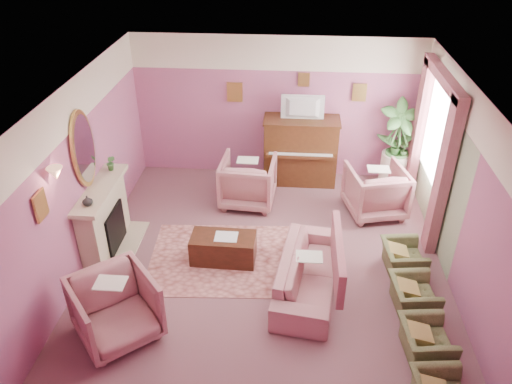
# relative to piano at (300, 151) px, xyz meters

# --- Properties ---
(floor) EXTENTS (5.50, 6.00, 0.01)m
(floor) POSITION_rel_piano_xyz_m (-0.50, -2.68, -0.65)
(floor) COLOR #794C53
(floor) RESTS_ON ground
(ceiling) EXTENTS (5.50, 6.00, 0.01)m
(ceiling) POSITION_rel_piano_xyz_m (-0.50, -2.68, 2.15)
(ceiling) COLOR white
(ceiling) RESTS_ON wall_back
(wall_back) EXTENTS (5.50, 0.02, 2.80)m
(wall_back) POSITION_rel_piano_xyz_m (-0.50, 0.32, 0.75)
(wall_back) COLOR #884E78
(wall_back) RESTS_ON floor
(wall_front) EXTENTS (5.50, 0.02, 2.80)m
(wall_front) POSITION_rel_piano_xyz_m (-0.50, -5.68, 0.75)
(wall_front) COLOR #884E78
(wall_front) RESTS_ON floor
(wall_left) EXTENTS (0.02, 6.00, 2.80)m
(wall_left) POSITION_rel_piano_xyz_m (-3.25, -2.68, 0.75)
(wall_left) COLOR #884E78
(wall_left) RESTS_ON floor
(wall_right) EXTENTS (0.02, 6.00, 2.80)m
(wall_right) POSITION_rel_piano_xyz_m (2.25, -2.68, 0.75)
(wall_right) COLOR #884E78
(wall_right) RESTS_ON floor
(picture_rail_band) EXTENTS (5.50, 0.01, 0.65)m
(picture_rail_band) POSITION_rel_piano_xyz_m (-0.50, 0.31, 1.82)
(picture_rail_band) COLOR white
(picture_rail_band) RESTS_ON wall_back
(stripe_panel) EXTENTS (0.01, 3.00, 2.15)m
(stripe_panel) POSITION_rel_piano_xyz_m (2.23, -1.38, 0.42)
(stripe_panel) COLOR #96A680
(stripe_panel) RESTS_ON wall_right
(fireplace_surround) EXTENTS (0.30, 1.40, 1.10)m
(fireplace_surround) POSITION_rel_piano_xyz_m (-3.09, -2.48, -0.10)
(fireplace_surround) COLOR #C5B792
(fireplace_surround) RESTS_ON floor
(fireplace_inset) EXTENTS (0.18, 0.72, 0.68)m
(fireplace_inset) POSITION_rel_piano_xyz_m (-2.99, -2.48, -0.25)
(fireplace_inset) COLOR black
(fireplace_inset) RESTS_ON floor
(fire_ember) EXTENTS (0.06, 0.54, 0.10)m
(fire_ember) POSITION_rel_piano_xyz_m (-2.95, -2.48, -0.43)
(fire_ember) COLOR #FF340B
(fire_ember) RESTS_ON floor
(mantel_shelf) EXTENTS (0.40, 1.55, 0.07)m
(mantel_shelf) POSITION_rel_piano_xyz_m (-3.06, -2.48, 0.47)
(mantel_shelf) COLOR #C5B792
(mantel_shelf) RESTS_ON fireplace_surround
(hearth) EXTENTS (0.55, 1.50, 0.02)m
(hearth) POSITION_rel_piano_xyz_m (-2.89, -2.48, -0.64)
(hearth) COLOR #C5B792
(hearth) RESTS_ON floor
(mirror_frame) EXTENTS (0.04, 0.72, 1.20)m
(mirror_frame) POSITION_rel_piano_xyz_m (-3.20, -2.48, 1.15)
(mirror_frame) COLOR tan
(mirror_frame) RESTS_ON wall_left
(mirror_glass) EXTENTS (0.01, 0.60, 1.06)m
(mirror_glass) POSITION_rel_piano_xyz_m (-3.17, -2.48, 1.15)
(mirror_glass) COLOR silver
(mirror_glass) RESTS_ON wall_left
(sconce_shade) EXTENTS (0.20, 0.20, 0.16)m
(sconce_shade) POSITION_rel_piano_xyz_m (-3.12, -3.53, 1.33)
(sconce_shade) COLOR #EEA97B
(sconce_shade) RESTS_ON wall_left
(piano) EXTENTS (1.40, 0.60, 1.30)m
(piano) POSITION_rel_piano_xyz_m (0.00, 0.00, 0.00)
(piano) COLOR #462512
(piano) RESTS_ON floor
(piano_keyshelf) EXTENTS (1.30, 0.12, 0.06)m
(piano_keyshelf) POSITION_rel_piano_xyz_m (-0.00, -0.35, 0.07)
(piano_keyshelf) COLOR #462512
(piano_keyshelf) RESTS_ON piano
(piano_keys) EXTENTS (1.20, 0.08, 0.02)m
(piano_keys) POSITION_rel_piano_xyz_m (0.00, -0.35, 0.11)
(piano_keys) COLOR silver
(piano_keys) RESTS_ON piano
(piano_top) EXTENTS (1.45, 0.65, 0.04)m
(piano_top) POSITION_rel_piano_xyz_m (0.00, 0.00, 0.66)
(piano_top) COLOR #462512
(piano_top) RESTS_ON piano
(television) EXTENTS (0.80, 0.12, 0.48)m
(television) POSITION_rel_piano_xyz_m (0.00, -0.05, 0.95)
(television) COLOR black
(television) RESTS_ON piano
(print_back_left) EXTENTS (0.30, 0.03, 0.38)m
(print_back_left) POSITION_rel_piano_xyz_m (-1.30, 0.28, 1.07)
(print_back_left) COLOR tan
(print_back_left) RESTS_ON wall_back
(print_back_right) EXTENTS (0.26, 0.03, 0.34)m
(print_back_right) POSITION_rel_piano_xyz_m (1.05, 0.28, 1.13)
(print_back_right) COLOR tan
(print_back_right) RESTS_ON wall_back
(print_back_mid) EXTENTS (0.22, 0.03, 0.26)m
(print_back_mid) POSITION_rel_piano_xyz_m (0.00, 0.28, 1.35)
(print_back_mid) COLOR tan
(print_back_mid) RESTS_ON wall_back
(print_left_wall) EXTENTS (0.03, 0.28, 0.36)m
(print_left_wall) POSITION_rel_piano_xyz_m (-3.21, -3.88, 1.07)
(print_left_wall) COLOR tan
(print_left_wall) RESTS_ON wall_left
(window_blind) EXTENTS (0.03, 1.40, 1.80)m
(window_blind) POSITION_rel_piano_xyz_m (2.20, -1.13, 1.05)
(window_blind) COLOR silver
(window_blind) RESTS_ON wall_right
(curtain_left) EXTENTS (0.16, 0.34, 2.60)m
(curtain_left) POSITION_rel_piano_xyz_m (2.12, -2.05, 0.65)
(curtain_left) COLOR #9B4F5B
(curtain_left) RESTS_ON floor
(curtain_right) EXTENTS (0.16, 0.34, 2.60)m
(curtain_right) POSITION_rel_piano_xyz_m (2.12, -0.21, 0.65)
(curtain_right) COLOR #9B4F5B
(curtain_right) RESTS_ON floor
(pelmet) EXTENTS (0.16, 2.20, 0.16)m
(pelmet) POSITION_rel_piano_xyz_m (2.12, -1.13, 1.91)
(pelmet) COLOR #9B4F5B
(pelmet) RESTS_ON wall_right
(mantel_plant) EXTENTS (0.16, 0.16, 0.28)m
(mantel_plant) POSITION_rel_piano_xyz_m (-3.05, -1.93, 0.64)
(mantel_plant) COLOR #386C30
(mantel_plant) RESTS_ON mantel_shelf
(mantel_vase) EXTENTS (0.16, 0.16, 0.16)m
(mantel_vase) POSITION_rel_piano_xyz_m (-3.05, -2.98, 0.58)
(mantel_vase) COLOR white
(mantel_vase) RESTS_ON mantel_shelf
(area_rug) EXTENTS (2.60, 1.95, 0.01)m
(area_rug) POSITION_rel_piano_xyz_m (-1.09, -2.60, -0.64)
(area_rug) COLOR #A6615E
(area_rug) RESTS_ON floor
(coffee_table) EXTENTS (1.01, 0.52, 0.45)m
(coffee_table) POSITION_rel_piano_xyz_m (-1.17, -2.64, -0.43)
(coffee_table) COLOR #381A0E
(coffee_table) RESTS_ON floor
(table_paper) EXTENTS (0.35, 0.28, 0.01)m
(table_paper) POSITION_rel_piano_xyz_m (-1.12, -2.64, -0.20)
(table_paper) COLOR silver
(table_paper) RESTS_ON coffee_table
(sofa) EXTENTS (0.67, 2.01, 0.81)m
(sofa) POSITION_rel_piano_xyz_m (0.14, -3.18, -0.24)
(sofa) COLOR #AF7173
(sofa) RESTS_ON floor
(sofa_throw) EXTENTS (0.10, 1.53, 0.56)m
(sofa_throw) POSITION_rel_piano_xyz_m (0.54, -3.18, -0.05)
(sofa_throw) COLOR #9B4F5B
(sofa_throw) RESTS_ON sofa
(floral_armchair_left) EXTENTS (0.96, 0.96, 1.00)m
(floral_armchair_left) POSITION_rel_piano_xyz_m (-0.95, -0.90, -0.15)
(floral_armchair_left) COLOR #AF7173
(floral_armchair_left) RESTS_ON floor
(floral_armchair_right) EXTENTS (0.96, 0.96, 1.00)m
(floral_armchair_right) POSITION_rel_piano_xyz_m (1.35, -1.05, -0.15)
(floral_armchair_right) COLOR #AF7173
(floral_armchair_right) RESTS_ON floor
(floral_armchair_front) EXTENTS (0.96, 0.96, 1.00)m
(floral_armchair_front) POSITION_rel_piano_xyz_m (-2.33, -4.28, -0.15)
(floral_armchair_front) COLOR #AF7173
(floral_armchair_front) RESTS_ON floor
(olive_chair_b) EXTENTS (0.49, 0.69, 0.60)m
(olive_chair_b) POSITION_rel_piano_xyz_m (1.58, -4.30, -0.35)
(olive_chair_b) COLOR #586037
(olive_chair_b) RESTS_ON floor
(olive_chair_c) EXTENTS (0.49, 0.69, 0.60)m
(olive_chair_c) POSITION_rel_piano_xyz_m (1.58, -3.48, -0.35)
(olive_chair_c) COLOR #586037
(olive_chair_c) RESTS_ON floor
(olive_chair_d) EXTENTS (0.49, 0.69, 0.60)m
(olive_chair_d) POSITION_rel_piano_xyz_m (1.58, -2.66, -0.35)
(olive_chair_d) COLOR #586037
(olive_chair_d) RESTS_ON floor
(side_table) EXTENTS (0.52, 0.52, 0.70)m
(side_table) POSITION_rel_piano_xyz_m (1.82, -0.04, -0.30)
(side_table) COLOR white
(side_table) RESTS_ON floor
(side_plant_big) EXTENTS (0.30, 0.30, 0.34)m
(side_plant_big) POSITION_rel_piano_xyz_m (1.82, -0.04, 0.22)
(side_plant_big) COLOR #386C30
(side_plant_big) RESTS_ON side_table
(side_plant_small) EXTENTS (0.16, 0.16, 0.28)m
(side_plant_small) POSITION_rel_piano_xyz_m (1.94, -0.14, 0.19)
(side_plant_small) COLOR #386C30
(side_plant_small) RESTS_ON side_table
(palm_pot) EXTENTS (0.34, 0.34, 0.34)m
(palm_pot) POSITION_rel_piano_xyz_m (1.81, -0.08, -0.48)
(palm_pot) COLOR brown
(palm_pot) RESTS_ON floor
(palm_plant) EXTENTS (0.76, 0.76, 1.44)m
(palm_plant) POSITION_rel_piano_xyz_m (1.81, -0.08, 0.41)
(palm_plant) COLOR #386C30
(palm_plant) RESTS_ON palm_pot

